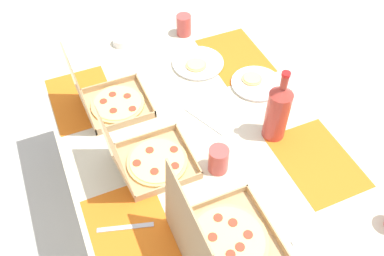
% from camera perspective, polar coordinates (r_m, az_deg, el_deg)
% --- Properties ---
extents(ground_plane, '(6.00, 6.00, 0.00)m').
position_cam_1_polar(ground_plane, '(2.29, -0.00, -12.17)').
color(ground_plane, beige).
extents(dining_table, '(1.52, 1.04, 0.74)m').
position_cam_1_polar(dining_table, '(1.76, -0.00, -2.10)').
color(dining_table, '#3F3328').
rests_on(dining_table, ground_plane).
extents(placemat_near_left, '(0.36, 0.26, 0.00)m').
position_cam_1_polar(placemat_near_left, '(1.65, 16.77, -4.39)').
color(placemat_near_left, orange).
rests_on(placemat_near_left, dining_table).
extents(placemat_near_right, '(0.36, 0.26, 0.00)m').
position_cam_1_polar(placemat_near_right, '(2.02, 5.87, 9.87)').
color(placemat_near_right, orange).
rests_on(placemat_near_right, dining_table).
extents(placemat_far_left, '(0.36, 0.26, 0.00)m').
position_cam_1_polar(placemat_far_left, '(1.44, -8.40, -13.92)').
color(placemat_far_left, orange).
rests_on(placemat_far_left, dining_table).
extents(placemat_far_right, '(0.36, 0.26, 0.00)m').
position_cam_1_polar(placemat_far_right, '(1.86, -14.81, 3.92)').
color(placemat_far_right, orange).
rests_on(placemat_far_right, dining_table).
extents(pizza_box_corner_left, '(0.26, 0.30, 0.29)m').
position_cam_1_polar(pizza_box_corner_left, '(1.54, -6.04, -4.24)').
color(pizza_box_corner_left, tan).
rests_on(pizza_box_corner_left, dining_table).
extents(pizza_box_center, '(0.31, 0.31, 0.34)m').
position_cam_1_polar(pizza_box_center, '(1.36, 3.72, -14.95)').
color(pizza_box_center, tan).
rests_on(pizza_box_center, dining_table).
extents(pizza_box_edge_far, '(0.26, 0.28, 0.29)m').
position_cam_1_polar(pizza_box_edge_far, '(1.76, -11.25, 3.72)').
color(pizza_box_edge_far, tan).
rests_on(pizza_box_edge_far, dining_table).
extents(plate_near_right, '(0.22, 0.22, 0.03)m').
position_cam_1_polar(plate_near_right, '(1.88, 8.76, 6.10)').
color(plate_near_right, white).
rests_on(plate_near_right, dining_table).
extents(plate_far_left, '(0.24, 0.24, 0.03)m').
position_cam_1_polar(plate_far_left, '(1.96, 0.80, 8.85)').
color(plate_far_left, white).
rests_on(plate_far_left, dining_table).
extents(soda_bottle, '(0.09, 0.09, 0.32)m').
position_cam_1_polar(soda_bottle, '(1.60, 11.68, 2.28)').
color(soda_bottle, '#B2382D').
rests_on(soda_bottle, dining_table).
extents(cup_clear_right, '(0.07, 0.07, 0.11)m').
position_cam_1_polar(cup_clear_right, '(1.52, 3.64, -4.37)').
color(cup_clear_right, '#BF4742').
rests_on(cup_clear_right, dining_table).
extents(cup_dark, '(0.07, 0.07, 0.10)m').
position_cam_1_polar(cup_dark, '(2.12, -1.14, 13.93)').
color(cup_dark, '#BF4742').
rests_on(cup_dark, dining_table).
extents(condiment_bowl, '(0.09, 0.09, 0.04)m').
position_cam_1_polar(condiment_bowl, '(2.10, -9.64, 11.70)').
color(condiment_bowl, white).
rests_on(condiment_bowl, dining_table).
extents(knife_by_near_right, '(0.02, 0.21, 0.00)m').
position_cam_1_polar(knife_by_near_right, '(1.48, 17.02, -13.48)').
color(knife_by_near_right, '#B7B7BC').
rests_on(knife_by_near_right, dining_table).
extents(knife_by_far_left, '(0.20, 0.10, 0.00)m').
position_cam_1_polar(knife_by_far_left, '(1.71, 1.67, 0.98)').
color(knife_by_far_left, '#B7B7BC').
rests_on(knife_by_far_left, dining_table).
extents(fork_by_far_right, '(0.07, 0.19, 0.00)m').
position_cam_1_polar(fork_by_far_right, '(1.45, -9.12, -13.32)').
color(fork_by_far_right, '#B7B7BC').
rests_on(fork_by_far_right, dining_table).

